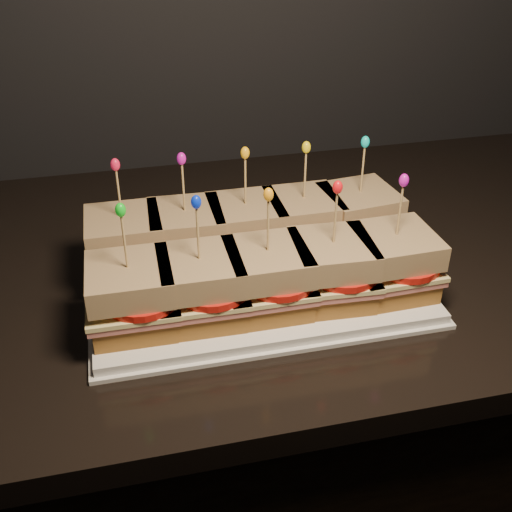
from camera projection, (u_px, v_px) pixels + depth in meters
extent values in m
cube|color=black|center=(390.00, 441.00, 1.28)|extent=(2.26, 0.68, 0.89)
cube|color=black|center=(421.00, 240.00, 1.03)|extent=(2.30, 0.72, 0.04)
cube|color=white|center=(256.00, 284.00, 0.88)|extent=(0.44, 0.27, 0.02)
cube|color=white|center=(256.00, 288.00, 0.88)|extent=(0.45, 0.28, 0.01)
cube|color=#62320F|center=(127.00, 262.00, 0.89)|extent=(0.10, 0.10, 0.03)
cube|color=#CB5B56|center=(126.00, 251.00, 0.88)|extent=(0.11, 0.10, 0.01)
cube|color=#EFDF90|center=(126.00, 246.00, 0.87)|extent=(0.11, 0.11, 0.01)
cylinder|color=red|center=(134.00, 243.00, 0.87)|extent=(0.10, 0.10, 0.01)
cube|color=brown|center=(123.00, 228.00, 0.86)|extent=(0.10, 0.10, 0.03)
cylinder|color=tan|center=(119.00, 197.00, 0.83)|extent=(0.00, 0.00, 0.09)
ellipsoid|color=red|center=(115.00, 165.00, 0.81)|extent=(0.01, 0.01, 0.02)
cube|color=#62320F|center=(188.00, 254.00, 0.90)|extent=(0.10, 0.10, 0.03)
cube|color=#CB5B56|center=(187.00, 244.00, 0.89)|extent=(0.11, 0.11, 0.01)
cube|color=#EFDF90|center=(187.00, 239.00, 0.89)|extent=(0.11, 0.11, 0.01)
cylinder|color=red|center=(196.00, 236.00, 0.88)|extent=(0.10, 0.10, 0.01)
cube|color=brown|center=(186.00, 221.00, 0.87)|extent=(0.10, 0.10, 0.03)
cylinder|color=tan|center=(184.00, 190.00, 0.85)|extent=(0.00, 0.00, 0.09)
ellipsoid|color=#C811A5|center=(181.00, 159.00, 0.83)|extent=(0.01, 0.01, 0.02)
cube|color=#62320F|center=(246.00, 247.00, 0.92)|extent=(0.10, 0.10, 0.03)
cube|color=#CB5B56|center=(246.00, 237.00, 0.91)|extent=(0.11, 0.10, 0.01)
cube|color=#EFDF90|center=(246.00, 233.00, 0.91)|extent=(0.11, 0.10, 0.01)
cylinder|color=red|center=(255.00, 229.00, 0.90)|extent=(0.10, 0.10, 0.01)
cube|color=brown|center=(246.00, 214.00, 0.89)|extent=(0.10, 0.10, 0.03)
cylinder|color=tan|center=(245.00, 184.00, 0.87)|extent=(0.00, 0.00, 0.09)
ellipsoid|color=#F5A611|center=(245.00, 153.00, 0.84)|extent=(0.01, 0.01, 0.02)
cube|color=#62320F|center=(302.00, 241.00, 0.93)|extent=(0.10, 0.10, 0.03)
cube|color=#CB5B56|center=(303.00, 230.00, 0.93)|extent=(0.11, 0.10, 0.01)
cube|color=#EFDF90|center=(303.00, 226.00, 0.92)|extent=(0.11, 0.10, 0.01)
cylinder|color=red|center=(312.00, 222.00, 0.92)|extent=(0.10, 0.10, 0.01)
cube|color=brown|center=(304.00, 208.00, 0.91)|extent=(0.10, 0.10, 0.03)
cylinder|color=tan|center=(305.00, 178.00, 0.88)|extent=(0.00, 0.00, 0.09)
ellipsoid|color=yellow|center=(306.00, 147.00, 0.86)|extent=(0.01, 0.01, 0.02)
cube|color=#62320F|center=(356.00, 234.00, 0.95)|extent=(0.11, 0.11, 0.03)
cube|color=#CB5B56|center=(357.00, 224.00, 0.94)|extent=(0.12, 0.11, 0.01)
cube|color=#EFDF90|center=(358.00, 220.00, 0.94)|extent=(0.12, 0.12, 0.01)
cylinder|color=red|center=(368.00, 216.00, 0.93)|extent=(0.10, 0.10, 0.01)
cube|color=brown|center=(360.00, 202.00, 0.92)|extent=(0.11, 0.11, 0.03)
cylinder|color=tan|center=(362.00, 172.00, 0.90)|extent=(0.00, 0.00, 0.09)
ellipsoid|color=#0BCABC|center=(365.00, 142.00, 0.87)|extent=(0.01, 0.01, 0.02)
cube|color=#62320F|center=(134.00, 315.00, 0.78)|extent=(0.10, 0.10, 0.03)
cube|color=#CB5B56|center=(132.00, 304.00, 0.77)|extent=(0.11, 0.10, 0.01)
cube|color=#EFDF90|center=(132.00, 299.00, 0.77)|extent=(0.11, 0.11, 0.01)
cylinder|color=red|center=(142.00, 296.00, 0.76)|extent=(0.10, 0.10, 0.01)
cube|color=brown|center=(129.00, 279.00, 0.75)|extent=(0.10, 0.10, 0.03)
cylinder|color=tan|center=(125.00, 245.00, 0.73)|extent=(0.00, 0.00, 0.09)
ellipsoid|color=#12B91A|center=(120.00, 210.00, 0.70)|extent=(0.01, 0.01, 0.02)
cube|color=#62320F|center=(202.00, 306.00, 0.80)|extent=(0.10, 0.10, 0.03)
cube|color=#CB5B56|center=(201.00, 295.00, 0.79)|extent=(0.11, 0.10, 0.01)
cube|color=#EFDF90|center=(201.00, 290.00, 0.78)|extent=(0.11, 0.11, 0.01)
cylinder|color=red|center=(211.00, 286.00, 0.78)|extent=(0.10, 0.10, 0.01)
cube|color=brown|center=(200.00, 270.00, 0.77)|extent=(0.10, 0.10, 0.03)
cylinder|color=tan|center=(198.00, 237.00, 0.74)|extent=(0.00, 0.00, 0.09)
ellipsoid|color=#0927CF|center=(196.00, 202.00, 0.72)|extent=(0.01, 0.01, 0.02)
cube|color=#62320F|center=(267.00, 297.00, 0.81)|extent=(0.10, 0.10, 0.03)
cube|color=#CB5B56|center=(267.00, 286.00, 0.80)|extent=(0.11, 0.10, 0.01)
cube|color=#EFDF90|center=(267.00, 281.00, 0.80)|extent=(0.11, 0.11, 0.01)
cylinder|color=red|center=(278.00, 278.00, 0.79)|extent=(0.10, 0.10, 0.01)
cube|color=brown|center=(268.00, 262.00, 0.79)|extent=(0.10, 0.10, 0.03)
cylinder|color=tan|center=(268.00, 229.00, 0.76)|extent=(0.00, 0.00, 0.09)
ellipsoid|color=orange|center=(268.00, 194.00, 0.74)|extent=(0.01, 0.01, 0.02)
cube|color=#62320F|center=(330.00, 289.00, 0.83)|extent=(0.10, 0.10, 0.03)
cube|color=#CB5B56|center=(331.00, 277.00, 0.82)|extent=(0.11, 0.11, 0.01)
cube|color=#EFDF90|center=(331.00, 273.00, 0.82)|extent=(0.11, 0.11, 0.01)
cylinder|color=red|center=(342.00, 269.00, 0.81)|extent=(0.10, 0.10, 0.01)
cube|color=brown|center=(333.00, 254.00, 0.80)|extent=(0.10, 0.10, 0.03)
cylinder|color=tan|center=(335.00, 221.00, 0.78)|extent=(0.00, 0.00, 0.09)
ellipsoid|color=red|center=(338.00, 187.00, 0.75)|extent=(0.01, 0.01, 0.02)
cube|color=#62320F|center=(391.00, 280.00, 0.85)|extent=(0.10, 0.10, 0.03)
cube|color=#CB5B56|center=(392.00, 269.00, 0.84)|extent=(0.11, 0.11, 0.01)
cube|color=#EFDF90|center=(393.00, 265.00, 0.83)|extent=(0.11, 0.11, 0.01)
cylinder|color=red|center=(404.00, 261.00, 0.83)|extent=(0.10, 0.10, 0.01)
cube|color=brown|center=(395.00, 246.00, 0.82)|extent=(0.10, 0.10, 0.03)
cylinder|color=tan|center=(400.00, 213.00, 0.79)|extent=(0.00, 0.00, 0.09)
ellipsoid|color=#C112A5|center=(404.00, 180.00, 0.77)|extent=(0.01, 0.01, 0.02)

